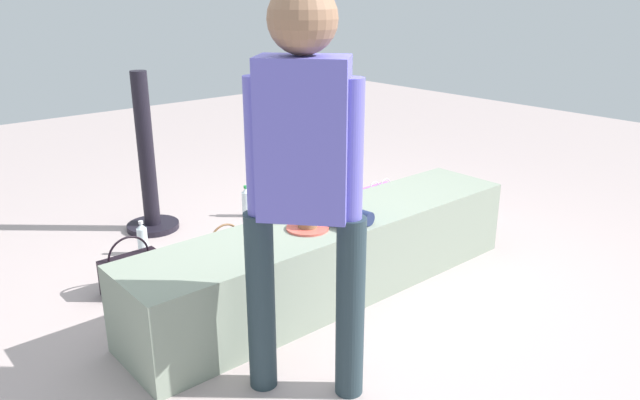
{
  "coord_description": "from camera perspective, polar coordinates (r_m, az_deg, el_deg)",
  "views": [
    {
      "loc": [
        -2.03,
        -2.24,
        1.6
      ],
      "look_at": [
        -0.33,
        -0.27,
        0.69
      ],
      "focal_mm": 33.82,
      "sensor_mm": 36.0,
      "label": 1
    }
  ],
  "objects": [
    {
      "name": "cake_box_white",
      "position": [
        4.39,
        1.12,
        -1.32
      ],
      "size": [
        0.33,
        0.32,
        0.12
      ],
      "primitive_type": "cube",
      "rotation": [
        0.0,
        0.0,
        0.24
      ],
      "color": "white",
      "rests_on": "ground_plane"
    },
    {
      "name": "water_bottle_near_gift",
      "position": [
        4.0,
        -16.45,
        -3.58
      ],
      "size": [
        0.06,
        0.06,
        0.23
      ],
      "color": "silver",
      "rests_on": "ground_plane"
    },
    {
      "name": "ground_plane",
      "position": [
        3.43,
        1.29,
        -8.63
      ],
      "size": [
        12.0,
        12.0,
        0.0
      ],
      "primitive_type": "plane",
      "color": "#AA9997"
    },
    {
      "name": "cake_plate",
      "position": [
        3.09,
        -1.18,
        -2.39
      ],
      "size": [
        0.22,
        0.22,
        0.07
      ],
      "color": "#E0594C",
      "rests_on": "concrete_ledge"
    },
    {
      "name": "handbag_brown_canvas",
      "position": [
        3.7,
        -8.92,
        -4.97
      ],
      "size": [
        0.28,
        0.12,
        0.29
      ],
      "color": "brown",
      "rests_on": "ground_plane"
    },
    {
      "name": "railing_post",
      "position": [
        4.31,
        -15.97,
        2.5
      ],
      "size": [
        0.36,
        0.36,
        1.11
      ],
      "color": "black",
      "rests_on": "ground_plane"
    },
    {
      "name": "gift_bag",
      "position": [
        4.25,
        5.64,
        -0.69
      ],
      "size": [
        0.25,
        0.12,
        0.36
      ],
      "color": "#B259BF",
      "rests_on": "ground_plane"
    },
    {
      "name": "adult_standing",
      "position": [
        2.25,
        -1.54,
        3.3
      ],
      "size": [
        0.37,
        0.39,
        1.63
      ],
      "color": "#23343B",
      "rests_on": "ground_plane"
    },
    {
      "name": "concrete_ledge",
      "position": [
        3.33,
        1.32,
        -5.27
      ],
      "size": [
        2.39,
        0.5,
        0.44
      ],
      "primitive_type": "cube",
      "color": "gray",
      "rests_on": "ground_plane"
    },
    {
      "name": "party_cup_red",
      "position": [
        4.02,
        1.03,
        -3.29
      ],
      "size": [
        0.09,
        0.09,
        0.12
      ],
      "primitive_type": "cylinder",
      "color": "red",
      "rests_on": "ground_plane"
    },
    {
      "name": "child_seated",
      "position": [
        3.18,
        1.29,
        1.93
      ],
      "size": [
        0.28,
        0.32,
        0.48
      ],
      "color": "navy",
      "rests_on": "concrete_ledge"
    },
    {
      "name": "handbag_black_leather",
      "position": [
        3.56,
        -17.48,
        -6.5
      ],
      "size": [
        0.33,
        0.12,
        0.32
      ],
      "color": "black",
      "rests_on": "ground_plane"
    },
    {
      "name": "water_bottle_far_side",
      "position": [
        4.51,
        -7.01,
        -0.21
      ],
      "size": [
        0.06,
        0.06,
        0.24
      ],
      "color": "silver",
      "rests_on": "ground_plane"
    }
  ]
}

